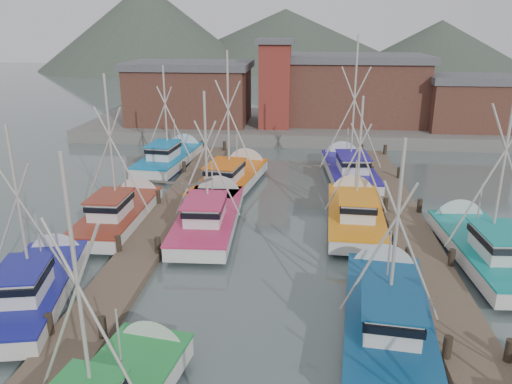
{
  "coord_description": "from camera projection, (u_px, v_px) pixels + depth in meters",
  "views": [
    {
      "loc": [
        0.96,
        -16.75,
        11.11
      ],
      "look_at": [
        -1.47,
        8.27,
        2.6
      ],
      "focal_mm": 35.0,
      "sensor_mm": 36.0,
      "label": 1
    }
  ],
  "objects": [
    {
      "name": "ground",
      "position": [
        273.0,
        324.0,
        19.44
      ],
      "size": [
        260.0,
        260.0,
        0.0
      ],
      "primitive_type": "plane",
      "color": "#4C5B5A",
      "rests_on": "ground"
    },
    {
      "name": "dock_left",
      "position": [
        132.0,
        264.0,
        23.83
      ],
      "size": [
        2.3,
        46.0,
        1.5
      ],
      "color": "brown",
      "rests_on": "ground"
    },
    {
      "name": "dock_right",
      "position": [
        433.0,
        278.0,
        22.54
      ],
      "size": [
        2.3,
        46.0,
        1.5
      ],
      "color": "brown",
      "rests_on": "ground"
    },
    {
      "name": "quay",
      "position": [
        295.0,
        126.0,
        54.13
      ],
      "size": [
        44.0,
        16.0,
        1.2
      ],
      "primitive_type": "cube",
      "color": "slate",
      "rests_on": "ground"
    },
    {
      "name": "shed_left",
      "position": [
        190.0,
        92.0,
        52.05
      ],
      "size": [
        12.72,
        8.48,
        6.2
      ],
      "color": "brown",
      "rests_on": "quay"
    },
    {
      "name": "shed_center",
      "position": [
        353.0,
        88.0,
        52.27
      ],
      "size": [
        14.84,
        9.54,
        6.9
      ],
      "color": "brown",
      "rests_on": "quay"
    },
    {
      "name": "shed_right",
      "position": [
        469.0,
        102.0,
        48.71
      ],
      "size": [
        8.48,
        6.36,
        5.2
      ],
      "color": "brown",
      "rests_on": "quay"
    },
    {
      "name": "lookout_tower",
      "position": [
        275.0,
        83.0,
        48.96
      ],
      "size": [
        3.6,
        3.6,
        8.5
      ],
      "color": "maroon",
      "rests_on": "quay"
    },
    {
      "name": "distant_hills",
      "position": [
        255.0,
        66.0,
        136.18
      ],
      "size": [
        175.0,
        140.0,
        42.0
      ],
      "color": "#454E41",
      "rests_on": "ground"
    },
    {
      "name": "boat_5",
      "position": [
        386.0,
        312.0,
        19.02
      ],
      "size": [
        3.99,
        9.98,
        8.48
      ],
      "rotation": [
        0.0,
        0.0,
        -0.1
      ],
      "color": "#0F1B34",
      "rests_on": "ground"
    },
    {
      "name": "boat_6",
      "position": [
        38.0,
        286.0,
        20.91
      ],
      "size": [
        4.3,
        8.94,
        8.35
      ],
      "rotation": [
        0.0,
        0.0,
        0.21
      ],
      "color": "#0F1B34",
      "rests_on": "ground"
    },
    {
      "name": "boat_8",
      "position": [
        210.0,
        215.0,
        28.55
      ],
      "size": [
        3.61,
        10.05,
        8.74
      ],
      "rotation": [
        0.0,
        0.0,
        0.03
      ],
      "color": "#0F1B34",
      "rests_on": "ground"
    },
    {
      "name": "boat_9",
      "position": [
        354.0,
        212.0,
        29.02
      ],
      "size": [
        3.46,
        9.73,
        8.37
      ],
      "rotation": [
        0.0,
        0.0,
        -0.05
      ],
      "color": "#0F1B34",
      "rests_on": "ground"
    },
    {
      "name": "boat_10",
      "position": [
        122.0,
        212.0,
        29.03
      ],
      "size": [
        3.87,
        9.08,
        9.43
      ],
      "rotation": [
        0.0,
        0.0,
        0.0
      ],
      "color": "#0F1B34",
      "rests_on": "ground"
    },
    {
      "name": "boat_11",
      "position": [
        482.0,
        247.0,
        24.49
      ],
      "size": [
        4.32,
        9.82,
        10.71
      ],
      "rotation": [
        0.0,
        0.0,
        0.07
      ],
      "color": "#0F1B34",
      "rests_on": "ground"
    },
    {
      "name": "boat_12",
      "position": [
        233.0,
        178.0,
        35.45
      ],
      "size": [
        4.65,
        10.46,
        10.44
      ],
      "rotation": [
        0.0,
        0.0,
        -0.16
      ],
      "color": "#0F1B34",
      "rests_on": "ground"
    },
    {
      "name": "boat_13",
      "position": [
        348.0,
        169.0,
        37.62
      ],
      "size": [
        4.52,
        10.27,
        11.35
      ],
      "rotation": [
        0.0,
        0.0,
        0.08
      ],
      "color": "#0F1B34",
      "rests_on": "ground"
    },
    {
      "name": "boat_14",
      "position": [
        172.0,
        158.0,
        40.9
      ],
      "size": [
        3.89,
        9.89,
        8.98
      ],
      "rotation": [
        0.0,
        0.0,
        -0.1
      ],
      "color": "#0F1B34",
      "rests_on": "ground"
    },
    {
      "name": "gull_near",
      "position": [
        182.0,
        184.0,
        12.36
      ],
      "size": [
        1.52,
        0.66,
        0.24
      ],
      "rotation": [
        0.0,
        0.0,
        0.49
      ],
      "color": "slate",
      "rests_on": "ground"
    },
    {
      "name": "gull_far",
      "position": [
        312.0,
        166.0,
        21.71
      ],
      "size": [
        1.53,
        0.66,
        0.24
      ],
      "rotation": [
        0.0,
        0.0,
        -0.41
      ],
      "color": "slate",
      "rests_on": "ground"
    }
  ]
}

